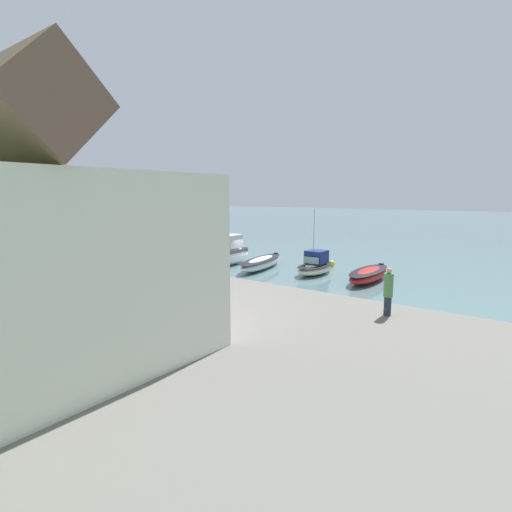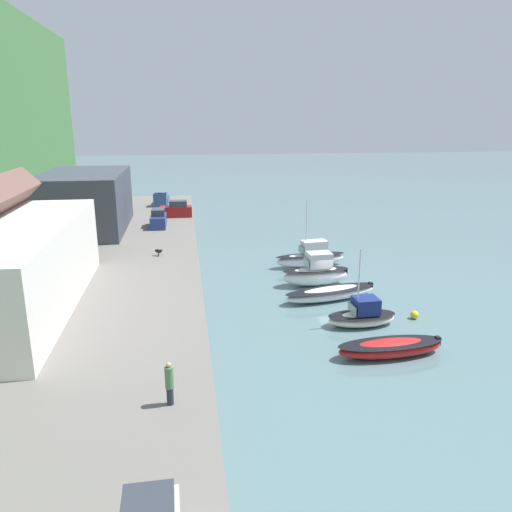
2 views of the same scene
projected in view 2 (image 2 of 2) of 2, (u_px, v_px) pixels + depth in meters
The scene contains 14 objects.
ground_plane at pixel (334, 292), 42.73m from camera, with size 320.00×320.00×0.00m, color slate.
quay_promenade at pixel (68, 296), 39.52m from camera, with size 91.84×21.09×1.59m.
yacht_club_building at pixel (85, 201), 58.18m from camera, with size 16.09×9.19×6.69m.
moored_boat_0 at pixel (390, 347), 31.20m from camera, with size 2.44×7.03×1.02m.
moored_boat_1 at pixel (362, 315), 35.71m from camera, with size 2.39×5.08×5.75m.
moored_boat_2 at pixel (331, 293), 40.75m from camera, with size 3.85×8.39×1.05m.
moored_boat_3 at pixel (316, 273), 44.12m from camera, with size 2.47×6.11×2.98m.
moored_boat_4 at pixel (311, 257), 49.67m from camera, with size 2.74×7.39×6.64m.
parked_car_0 at pixel (158, 219), 60.14m from camera, with size 4.22×1.86×2.16m.
parked_car_3 at pixel (176, 210), 66.19m from camera, with size 1.86×4.22×2.16m.
pickup_truck_0 at pixel (161, 200), 74.92m from camera, with size 4.85×2.27×1.90m.
person_on_quay at pixel (169, 383), 22.91m from camera, with size 0.40×0.40×2.14m.
dog_on_quay at pixel (159, 251), 47.72m from camera, with size 0.72×0.82×0.68m.
mooring_buoy_0 at pixel (414, 315), 36.96m from camera, with size 0.61×0.61×0.61m.
Camera 2 is at (-38.95, 12.36, 14.50)m, focal length 35.00 mm.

